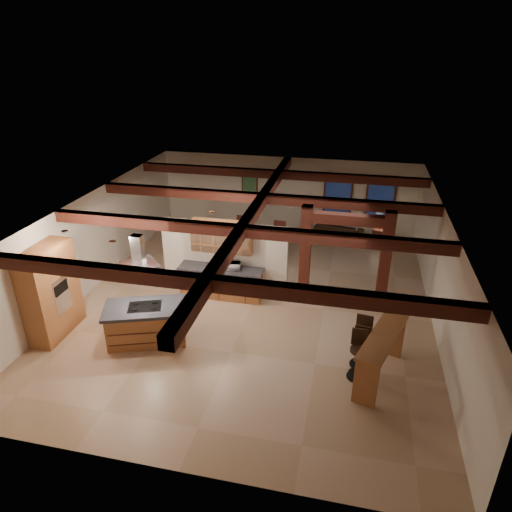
{
  "coord_description": "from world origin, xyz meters",
  "views": [
    {
      "loc": [
        2.58,
        -11.26,
        6.95
      ],
      "look_at": [
        -0.03,
        0.5,
        1.25
      ],
      "focal_mm": 32.0,
      "sensor_mm": 36.0,
      "label": 1
    }
  ],
  "objects": [
    {
      "name": "ceiling_beams",
      "position": [
        0.0,
        0.0,
        2.76
      ],
      "size": [
        10.0,
        12.0,
        0.28
      ],
      "color": "#38150E",
      "rests_on": "room_walls"
    },
    {
      "name": "dining_table",
      "position": [
        -0.64,
        3.16,
        0.33
      ],
      "size": [
        2.13,
        1.62,
        0.66
      ],
      "primitive_type": "imported",
      "rotation": [
        0.0,
        0.0,
        0.34
      ],
      "color": "#3B1C0E",
      "rests_on": "ground"
    },
    {
      "name": "sofa",
      "position": [
        2.15,
        5.5,
        0.27
      ],
      "size": [
        1.95,
        1.1,
        0.54
      ],
      "primitive_type": "imported",
      "rotation": [
        0.0,
        0.0,
        2.92
      ],
      "color": "black",
      "rests_on": "ground"
    },
    {
      "name": "table_lamp",
      "position": [
        3.66,
        5.24,
        0.78
      ],
      "size": [
        0.27,
        0.27,
        0.32
      ],
      "color": "black",
      "rests_on": "side_table"
    },
    {
      "name": "upper_display_cabinet",
      "position": [
        -1.0,
        0.31,
        1.85
      ],
      "size": [
        1.8,
        0.36,
        0.95
      ],
      "color": "#955C30",
      "rests_on": "partition_wall"
    },
    {
      "name": "framed_art",
      "position": [
        -1.5,
        5.94,
        1.7
      ],
      "size": [
        0.65,
        0.05,
        0.85
      ],
      "color": "#38150E",
      "rests_on": "room_walls"
    },
    {
      "name": "recessed_cans",
      "position": [
        -2.53,
        -1.93,
        2.87
      ],
      "size": [
        3.16,
        2.46,
        0.03
      ],
      "color": "silver",
      "rests_on": "room_walls"
    },
    {
      "name": "ground",
      "position": [
        0.0,
        0.0,
        0.0
      ],
      "size": [
        12.0,
        12.0,
        0.0
      ],
      "primitive_type": "plane",
      "color": "tan",
      "rests_on": "ground"
    },
    {
      "name": "pantry_cabinet",
      "position": [
        -4.67,
        -2.6,
        1.2
      ],
      "size": [
        0.67,
        1.6,
        2.4
      ],
      "color": "#955C30",
      "rests_on": "ground"
    },
    {
      "name": "back_windows",
      "position": [
        2.8,
        5.93,
        1.5
      ],
      "size": [
        2.7,
        0.07,
        1.7
      ],
      "color": "#38150E",
      "rests_on": "room_walls"
    },
    {
      "name": "back_counter",
      "position": [
        -1.0,
        0.11,
        0.48
      ],
      "size": [
        2.5,
        0.66,
        0.94
      ],
      "color": "#955C30",
      "rests_on": "ground"
    },
    {
      "name": "dining_chairs",
      "position": [
        -0.64,
        3.16,
        0.62
      ],
      "size": [
        2.12,
        2.12,
        1.22
      ],
      "color": "#38150E",
      "rests_on": "ground"
    },
    {
      "name": "microwave",
      "position": [
        -0.61,
        0.11,
        1.05
      ],
      "size": [
        0.42,
        0.3,
        0.22
      ],
      "primitive_type": "imported",
      "rotation": [
        0.0,
        0.0,
        3.21
      ],
      "color": "silver",
      "rests_on": "back_counter"
    },
    {
      "name": "timber_posts",
      "position": [
        2.5,
        0.5,
        1.76
      ],
      "size": [
        2.5,
        0.3,
        2.9
      ],
      "color": "#38150E",
      "rests_on": "ground"
    },
    {
      "name": "side_table",
      "position": [
        3.66,
        5.24,
        0.28
      ],
      "size": [
        0.54,
        0.54,
        0.55
      ],
      "primitive_type": "cube",
      "rotation": [
        0.0,
        0.0,
        -0.25
      ],
      "color": "#38150E",
      "rests_on": "ground"
    },
    {
      "name": "bar_stool_a",
      "position": [
        3.06,
        -2.6,
        0.61
      ],
      "size": [
        0.42,
        0.43,
        1.21
      ],
      "color": "black",
      "rests_on": "ground"
    },
    {
      "name": "bar_stool_b",
      "position": [
        3.01,
        -2.71,
        0.61
      ],
      "size": [
        0.42,
        0.42,
        1.2
      ],
      "color": "black",
      "rests_on": "ground"
    },
    {
      "name": "bar_counter",
      "position": [
        3.5,
        -2.64,
        0.78
      ],
      "size": [
        1.23,
        2.25,
        1.15
      ],
      "color": "#955C30",
      "rests_on": "ground"
    },
    {
      "name": "range_hood",
      "position": [
        -2.2,
        -2.43,
        1.78
      ],
      "size": [
        1.1,
        1.1,
        1.4
      ],
      "color": "silver",
      "rests_on": "room_walls"
    },
    {
      "name": "kitchen_island",
      "position": [
        -2.2,
        -2.43,
        0.51
      ],
      "size": [
        2.27,
        1.69,
        1.01
      ],
      "color": "#955C30",
      "rests_on": "ground"
    },
    {
      "name": "bar_stool_c",
      "position": [
        3.09,
        -2.25,
        0.65
      ],
      "size": [
        0.44,
        0.46,
        1.27
      ],
      "color": "black",
      "rests_on": "ground"
    },
    {
      "name": "partition_wall",
      "position": [
        -1.0,
        0.5,
        1.1
      ],
      "size": [
        3.8,
        0.18,
        2.2
      ],
      "primitive_type": "cube",
      "color": "beige",
      "rests_on": "ground"
    },
    {
      "name": "room_walls",
      "position": [
        0.0,
        0.0,
        1.78
      ],
      "size": [
        12.0,
        12.0,
        12.0
      ],
      "color": "beige",
      "rests_on": "ground"
    }
  ]
}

